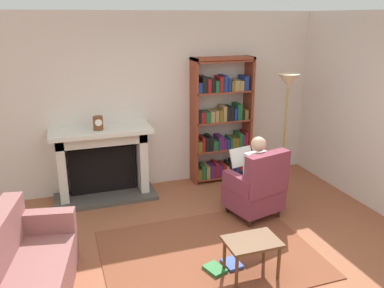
# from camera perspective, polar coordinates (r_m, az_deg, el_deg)

# --- Properties ---
(ground) EXTENTS (14.00, 14.00, 0.00)m
(ground) POSITION_cam_1_polar(r_m,az_deg,el_deg) (4.56, 3.86, -17.33)
(ground) COLOR #965336
(back_wall) EXTENTS (5.60, 0.10, 2.70)m
(back_wall) POSITION_cam_1_polar(r_m,az_deg,el_deg) (6.28, -4.88, 6.10)
(back_wall) COLOR silver
(back_wall) RESTS_ON ground
(side_wall_right) EXTENTS (0.10, 5.20, 2.70)m
(side_wall_right) POSITION_cam_1_polar(r_m,az_deg,el_deg) (6.36, 22.22, 4.98)
(side_wall_right) COLOR silver
(side_wall_right) RESTS_ON ground
(area_rug) EXTENTS (2.40, 1.80, 0.01)m
(area_rug) POSITION_cam_1_polar(r_m,az_deg,el_deg) (4.78, 2.44, -15.33)
(area_rug) COLOR brown
(area_rug) RESTS_ON ground
(fireplace) EXTENTS (1.49, 0.64, 1.07)m
(fireplace) POSITION_cam_1_polar(r_m,az_deg,el_deg) (6.10, -12.67, -2.27)
(fireplace) COLOR #4C4742
(fireplace) RESTS_ON ground
(mantel_clock) EXTENTS (0.14, 0.14, 0.20)m
(mantel_clock) POSITION_cam_1_polar(r_m,az_deg,el_deg) (5.83, -13.27, 2.92)
(mantel_clock) COLOR brown
(mantel_clock) RESTS_ON fireplace
(bookshelf) EXTENTS (0.98, 0.32, 2.02)m
(bookshelf) POSITION_cam_1_polar(r_m,az_deg,el_deg) (6.47, 4.20, 3.05)
(bookshelf) COLOR brown
(bookshelf) RESTS_ON ground
(armchair_reading) EXTENTS (0.77, 0.76, 0.97)m
(armchair_reading) POSITION_cam_1_polar(r_m,az_deg,el_deg) (5.43, 9.28, -6.27)
(armchair_reading) COLOR #331E14
(armchair_reading) RESTS_ON ground
(seated_reader) EXTENTS (0.45, 0.58, 1.14)m
(seated_reader) POSITION_cam_1_polar(r_m,az_deg,el_deg) (5.43, 8.56, -3.97)
(seated_reader) COLOR silver
(seated_reader) RESTS_ON ground
(sofa_floral) EXTENTS (1.03, 1.81, 0.85)m
(sofa_floral) POSITION_cam_1_polar(r_m,az_deg,el_deg) (4.12, -23.55, -17.77)
(sofa_floral) COLOR #975D5B
(sofa_floral) RESTS_ON ground
(side_table) EXTENTS (0.56, 0.39, 0.42)m
(side_table) POSITION_cam_1_polar(r_m,az_deg,el_deg) (4.30, 8.55, -14.19)
(side_table) COLOR brown
(side_table) RESTS_ON ground
(scattered_books) EXTENTS (0.43, 0.30, 0.03)m
(scattered_books) POSITION_cam_1_polar(r_m,az_deg,el_deg) (4.54, 4.45, -17.03)
(scattered_books) COLOR #267233
(scattered_books) RESTS_ON area_rug
(floor_lamp) EXTENTS (0.32, 0.32, 1.78)m
(floor_lamp) POSITION_cam_1_polar(r_m,az_deg,el_deg) (6.34, 13.52, 7.30)
(floor_lamp) COLOR #B7933F
(floor_lamp) RESTS_ON ground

